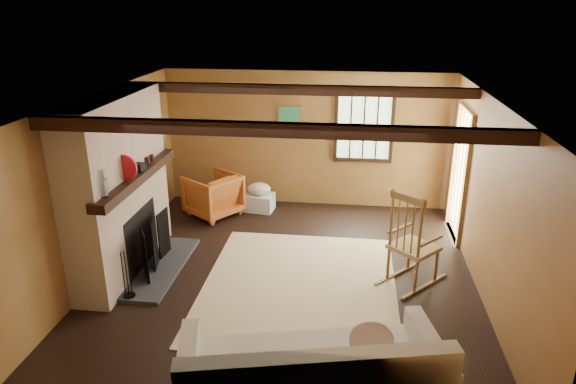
# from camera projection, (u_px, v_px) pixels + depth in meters

# --- Properties ---
(ground) EXTENTS (5.50, 5.50, 0.00)m
(ground) POSITION_uv_depth(u_px,v_px,m) (286.00, 277.00, 6.95)
(ground) COLOR black
(ground) RESTS_ON ground
(room_envelope) EXTENTS (5.02, 5.52, 2.44)m
(room_envelope) POSITION_uv_depth(u_px,v_px,m) (306.00, 156.00, 6.59)
(room_envelope) COLOR #946234
(room_envelope) RESTS_ON ground
(fireplace) EXTENTS (1.02, 2.30, 2.40)m
(fireplace) POSITION_uv_depth(u_px,v_px,m) (121.00, 194.00, 6.82)
(fireplace) COLOR #9C5A3C
(fireplace) RESTS_ON ground
(rug) EXTENTS (2.50, 3.00, 0.01)m
(rug) POSITION_uv_depth(u_px,v_px,m) (300.00, 285.00, 6.74)
(rug) COLOR beige
(rug) RESTS_ON ground
(rocking_chair) EXTENTS (0.99, 1.02, 1.30)m
(rocking_chair) POSITION_uv_depth(u_px,v_px,m) (412.00, 245.00, 6.63)
(rocking_chair) COLOR #AD7F54
(rocking_chair) RESTS_ON ground
(sofa) EXTENTS (2.48, 1.51, 0.94)m
(sofa) POSITION_uv_depth(u_px,v_px,m) (313.00, 384.00, 4.53)
(sofa) COLOR white
(sofa) RESTS_ON ground
(firewood_pile) EXTENTS (0.64, 0.12, 0.23)m
(firewood_pile) POSITION_uv_depth(u_px,v_px,m) (200.00, 199.00, 9.38)
(firewood_pile) COLOR brown
(firewood_pile) RESTS_ON ground
(laundry_basket) EXTENTS (0.54, 0.44, 0.30)m
(laundry_basket) POSITION_uv_depth(u_px,v_px,m) (259.00, 202.00, 9.11)
(laundry_basket) COLOR white
(laundry_basket) RESTS_ON ground
(basket_pillow) EXTENTS (0.42, 0.33, 0.21)m
(basket_pillow) POSITION_uv_depth(u_px,v_px,m) (259.00, 189.00, 9.02)
(basket_pillow) COLOR white
(basket_pillow) RESTS_ON laundry_basket
(armchair) EXTENTS (1.12, 1.12, 0.74)m
(armchair) POSITION_uv_depth(u_px,v_px,m) (213.00, 195.00, 8.84)
(armchair) COLOR #BF6026
(armchair) RESTS_ON ground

